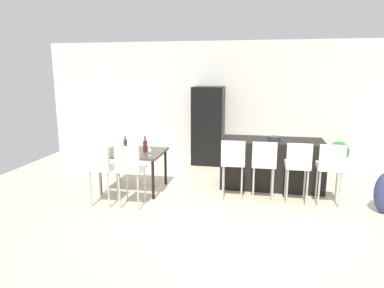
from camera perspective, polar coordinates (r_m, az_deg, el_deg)
ground_plane at (r=6.11m, az=6.66°, el=-9.07°), size 10.00×10.00×0.00m
back_wall at (r=8.48m, az=8.39°, el=6.92°), size 10.00×0.12×2.90m
kitchen_island at (r=6.75m, az=13.11°, el=-3.15°), size 1.90×0.82×0.92m
bar_chair_left at (r=5.93m, az=6.87°, el=-2.64°), size 0.42×0.42×1.05m
bar_chair_middle at (r=5.92m, az=11.90°, el=-2.85°), size 0.41×0.41×1.05m
bar_chair_right at (r=5.96m, az=17.26°, el=-3.05°), size 0.40×0.40×1.05m
bar_chair_far at (r=6.04m, az=22.10°, el=-3.21°), size 0.41×0.41×1.05m
dining_table at (r=6.43m, az=-9.69°, el=-1.86°), size 1.11×0.93×0.74m
dining_chair_near at (r=5.79m, az=-14.92°, el=-3.35°), size 0.41×0.41×1.05m
dining_chair_far at (r=5.59m, az=-10.31°, el=-3.68°), size 0.41×0.41×1.05m
wine_bottle_near at (r=6.30m, az=-7.80°, el=-0.35°), size 0.08×0.08×0.30m
wine_bottle_middle at (r=6.44m, az=-11.05°, el=-0.18°), size 0.07×0.07×0.29m
wine_glass_left at (r=6.02m, az=-7.10°, el=-0.81°), size 0.07×0.07×0.17m
refrigerator at (r=8.18m, az=2.73°, el=3.11°), size 0.72×0.68×1.84m
fruit_bowl at (r=6.63m, az=13.61°, el=0.94°), size 0.23×0.23×0.07m
potted_plant at (r=8.39m, az=23.25°, el=-1.39°), size 0.45×0.45×0.65m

